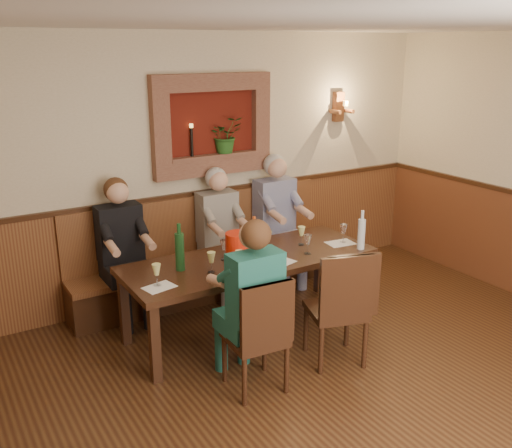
{
  "coord_description": "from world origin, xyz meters",
  "views": [
    {
      "loc": [
        -2.56,
        -2.46,
        2.66
      ],
      "look_at": [
        0.1,
        1.9,
        1.05
      ],
      "focal_mm": 40.0,
      "sensor_mm": 36.0,
      "label": 1
    }
  ],
  "objects_px": {
    "dining_table": "(250,265)",
    "person_chair_front": "(249,317)",
    "chair_near_left": "(256,357)",
    "person_bench_left": "(125,264)",
    "spittoon_bucket": "(238,247)",
    "wine_bottle_green_a": "(254,239)",
    "water_bottle": "(361,233)",
    "bench": "(206,267)",
    "wine_bottle_green_b": "(180,251)",
    "person_bench_mid": "(222,245)",
    "person_bench_right": "(279,231)",
    "chair_near_right": "(336,329)"
  },
  "relations": [
    {
      "from": "chair_near_left",
      "to": "person_bench_right",
      "type": "relative_size",
      "value": 0.65
    },
    {
      "from": "chair_near_left",
      "to": "person_bench_left",
      "type": "relative_size",
      "value": 0.68
    },
    {
      "from": "chair_near_right",
      "to": "spittoon_bucket",
      "type": "relative_size",
      "value": 3.83
    },
    {
      "from": "person_bench_mid",
      "to": "person_chair_front",
      "type": "bearing_deg",
      "value": -110.8
    },
    {
      "from": "person_bench_mid",
      "to": "spittoon_bucket",
      "type": "height_order",
      "value": "person_bench_mid"
    },
    {
      "from": "person_bench_left",
      "to": "wine_bottle_green_b",
      "type": "relative_size",
      "value": 3.36
    },
    {
      "from": "bench",
      "to": "wine_bottle_green_a",
      "type": "distance_m",
      "value": 1.06
    },
    {
      "from": "person_chair_front",
      "to": "wine_bottle_green_b",
      "type": "xyz_separation_m",
      "value": [
        -0.22,
        0.83,
        0.34
      ]
    },
    {
      "from": "chair_near_left",
      "to": "chair_near_right",
      "type": "height_order",
      "value": "chair_near_right"
    },
    {
      "from": "wine_bottle_green_a",
      "to": "water_bottle",
      "type": "bearing_deg",
      "value": -23.35
    },
    {
      "from": "person_bench_mid",
      "to": "water_bottle",
      "type": "distance_m",
      "value": 1.53
    },
    {
      "from": "bench",
      "to": "chair_near_right",
      "type": "height_order",
      "value": "bench"
    },
    {
      "from": "person_bench_mid",
      "to": "water_bottle",
      "type": "relative_size",
      "value": 3.67
    },
    {
      "from": "chair_near_left",
      "to": "person_bench_right",
      "type": "bearing_deg",
      "value": 56.03
    },
    {
      "from": "chair_near_left",
      "to": "person_bench_right",
      "type": "height_order",
      "value": "person_bench_right"
    },
    {
      "from": "person_bench_left",
      "to": "person_bench_mid",
      "type": "distance_m",
      "value": 1.08
    },
    {
      "from": "person_bench_right",
      "to": "water_bottle",
      "type": "bearing_deg",
      "value": -82.04
    },
    {
      "from": "person_bench_right",
      "to": "dining_table",
      "type": "bearing_deg",
      "value": -136.62
    },
    {
      "from": "wine_bottle_green_b",
      "to": "person_bench_left",
      "type": "bearing_deg",
      "value": 108.06
    },
    {
      "from": "bench",
      "to": "wine_bottle_green_b",
      "type": "relative_size",
      "value": 6.96
    },
    {
      "from": "dining_table",
      "to": "person_bench_mid",
      "type": "bearing_deg",
      "value": 80.09
    },
    {
      "from": "dining_table",
      "to": "spittoon_bucket",
      "type": "height_order",
      "value": "spittoon_bucket"
    },
    {
      "from": "dining_table",
      "to": "water_bottle",
      "type": "relative_size",
      "value": 6.16
    },
    {
      "from": "person_chair_front",
      "to": "wine_bottle_green_a",
      "type": "xyz_separation_m",
      "value": [
        0.55,
        0.83,
        0.31
      ]
    },
    {
      "from": "person_chair_front",
      "to": "bench",
      "type": "bearing_deg",
      "value": 74.82
    },
    {
      "from": "spittoon_bucket",
      "to": "dining_table",
      "type": "bearing_deg",
      "value": 11.2
    },
    {
      "from": "chair_near_left",
      "to": "wine_bottle_green_a",
      "type": "distance_m",
      "value": 1.25
    },
    {
      "from": "bench",
      "to": "spittoon_bucket",
      "type": "distance_m",
      "value": 1.13
    },
    {
      "from": "bench",
      "to": "wine_bottle_green_b",
      "type": "xyz_separation_m",
      "value": [
        -0.68,
        -0.89,
        0.6
      ]
    },
    {
      "from": "chair_near_left",
      "to": "water_bottle",
      "type": "xyz_separation_m",
      "value": [
        1.52,
        0.52,
        0.62
      ]
    },
    {
      "from": "chair_near_left",
      "to": "spittoon_bucket",
      "type": "bearing_deg",
      "value": 72.99
    },
    {
      "from": "bench",
      "to": "chair_near_left",
      "type": "distance_m",
      "value": 1.89
    },
    {
      "from": "dining_table",
      "to": "bench",
      "type": "relative_size",
      "value": 0.8
    },
    {
      "from": "dining_table",
      "to": "person_chair_front",
      "type": "height_order",
      "value": "person_chair_front"
    },
    {
      "from": "person_bench_left",
      "to": "person_chair_front",
      "type": "relative_size",
      "value": 1.01
    },
    {
      "from": "bench",
      "to": "person_bench_left",
      "type": "height_order",
      "value": "person_bench_left"
    },
    {
      "from": "chair_near_right",
      "to": "person_bench_left",
      "type": "distance_m",
      "value": 2.16
    },
    {
      "from": "person_bench_mid",
      "to": "spittoon_bucket",
      "type": "distance_m",
      "value": 0.96
    },
    {
      "from": "person_bench_right",
      "to": "wine_bottle_green_a",
      "type": "height_order",
      "value": "person_bench_right"
    },
    {
      "from": "water_bottle",
      "to": "person_bench_left",
      "type": "bearing_deg",
      "value": 148.96
    },
    {
      "from": "chair_near_left",
      "to": "person_bench_right",
      "type": "distance_m",
      "value": 2.21
    },
    {
      "from": "person_bench_mid",
      "to": "chair_near_right",
      "type": "bearing_deg",
      "value": -83.3
    },
    {
      "from": "chair_near_right",
      "to": "wine_bottle_green_a",
      "type": "xyz_separation_m",
      "value": [
        -0.26,
        0.93,
        0.6
      ]
    },
    {
      "from": "person_bench_mid",
      "to": "wine_bottle_green_a",
      "type": "relative_size",
      "value": 3.83
    },
    {
      "from": "person_bench_left",
      "to": "wine_bottle_green_b",
      "type": "xyz_separation_m",
      "value": [
        0.25,
        -0.78,
        0.33
      ]
    },
    {
      "from": "person_chair_front",
      "to": "wine_bottle_green_b",
      "type": "distance_m",
      "value": 0.92
    },
    {
      "from": "chair_near_left",
      "to": "spittoon_bucket",
      "type": "xyz_separation_m",
      "value": [
        0.33,
        0.86,
        0.6
      ]
    },
    {
      "from": "bench",
      "to": "chair_near_left",
      "type": "relative_size",
      "value": 3.06
    },
    {
      "from": "person_bench_right",
      "to": "wine_bottle_green_a",
      "type": "xyz_separation_m",
      "value": [
        -0.8,
        -0.78,
        0.28
      ]
    },
    {
      "from": "chair_near_left",
      "to": "person_bench_left",
      "type": "xyz_separation_m",
      "value": [
        -0.47,
        1.72,
        0.32
      ]
    }
  ]
}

